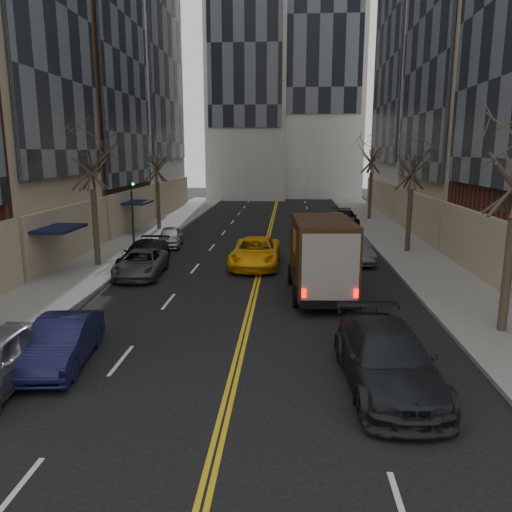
{
  "coord_description": "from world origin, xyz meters",
  "views": [
    {
      "loc": [
        1.45,
        -5.71,
        6.14
      ],
      "look_at": [
        0.23,
        13.01,
        2.2
      ],
      "focal_mm": 35.0,
      "sensor_mm": 36.0,
      "label": 1
    }
  ],
  "objects_px": {
    "taxi": "(255,252)",
    "pedestrian": "(297,284)",
    "observer_sedan": "(387,359)",
    "ups_truck": "(321,257)"
  },
  "relations": [
    {
      "from": "taxi",
      "to": "pedestrian",
      "type": "bearing_deg",
      "value": -70.74
    },
    {
      "from": "observer_sedan",
      "to": "pedestrian",
      "type": "height_order",
      "value": "observer_sedan"
    },
    {
      "from": "observer_sedan",
      "to": "taxi",
      "type": "height_order",
      "value": "observer_sedan"
    },
    {
      "from": "pedestrian",
      "to": "ups_truck",
      "type": "bearing_deg",
      "value": -45.91
    },
    {
      "from": "taxi",
      "to": "pedestrian",
      "type": "xyz_separation_m",
      "value": [
        2.14,
        -6.44,
        0.0
      ]
    },
    {
      "from": "observer_sedan",
      "to": "ups_truck",
      "type": "bearing_deg",
      "value": 95.16
    },
    {
      "from": "ups_truck",
      "to": "observer_sedan",
      "type": "height_order",
      "value": "ups_truck"
    },
    {
      "from": "ups_truck",
      "to": "taxi",
      "type": "relative_size",
      "value": 1.15
    },
    {
      "from": "observer_sedan",
      "to": "pedestrian",
      "type": "bearing_deg",
      "value": 103.61
    },
    {
      "from": "ups_truck",
      "to": "taxi",
      "type": "xyz_separation_m",
      "value": [
        -3.17,
        5.49,
        -0.95
      ]
    }
  ]
}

